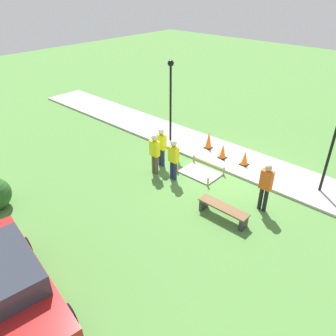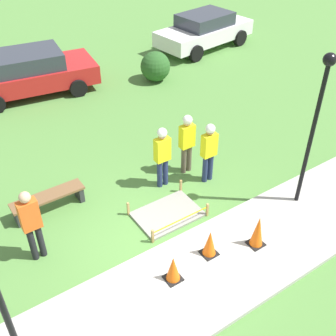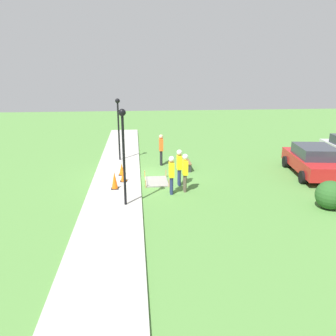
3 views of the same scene
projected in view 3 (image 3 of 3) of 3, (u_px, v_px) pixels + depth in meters
The scene contains 15 objects.
ground_plane at pixel (140, 177), 16.81m from camera, with size 60.00×60.00×0.00m, color #51843D.
sidewalk at pixel (117, 177), 16.69m from camera, with size 28.00×2.36×0.10m.
wet_concrete_patch at pixel (156, 181), 16.10m from camera, with size 1.61×1.15×0.37m.
traffic_cone_near_patch at pixel (122, 169), 16.81m from camera, with size 0.34×0.34×0.62m.
traffic_cone_far_patch at pixel (123, 175), 15.83m from camera, with size 0.34×0.34×0.65m.
traffic_cone_sidewalk_edge at pixel (115, 180), 14.80m from camera, with size 0.34×0.34×0.80m.
park_bench at pixel (185, 162), 18.37m from camera, with size 1.78×0.44×0.47m.
worker_supervisor at pixel (179, 164), 15.39m from camera, with size 0.40×0.25×1.74m.
worker_assistant at pixel (185, 169), 14.57m from camera, with size 0.40×0.25×1.75m.
worker_trainee at pixel (171, 172), 14.29m from camera, with size 0.40×0.25×1.72m.
bystander_in_orange_shirt at pixel (161, 148), 18.76m from camera, with size 0.40×0.24×1.80m.
lamppost_near at pixel (123, 143), 12.44m from camera, with size 0.28×0.28×3.81m.
lamppost_far at pixel (118, 120), 19.16m from camera, with size 0.28×0.28×3.65m.
parked_car_red at pixel (314, 160), 17.02m from camera, with size 4.85×2.74×1.54m.
shrub_rounded_near at pixel (330, 195), 12.85m from camera, with size 1.14×1.14×1.14m.
Camera 3 is at (16.05, -0.18, 5.22)m, focal length 35.00 mm.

